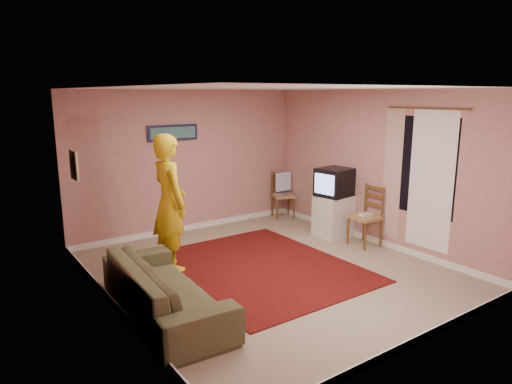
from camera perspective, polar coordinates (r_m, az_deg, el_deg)
ground at (r=6.77m, az=1.62°, el=-9.76°), size 5.00×5.00×0.00m
wall_back at (r=8.50m, az=-8.45°, el=3.76°), size 4.50×0.02×2.60m
wall_front at (r=4.69m, az=20.31°, el=-3.79°), size 4.50×0.02×2.60m
wall_left at (r=5.39m, az=-17.87°, el=-1.60°), size 0.02×5.00×2.60m
wall_right at (r=7.93m, az=14.86°, el=2.87°), size 0.02×5.00×2.60m
ceiling at (r=6.27m, az=1.77°, el=12.84°), size 4.50×5.00×0.02m
baseboard_back at (r=8.76m, az=-8.17°, el=-4.36°), size 4.50×0.02×0.10m
baseboard_front at (r=5.17m, az=19.15°, el=-17.22°), size 4.50×0.02×0.10m
baseboard_left at (r=5.81m, az=-16.95°, el=-13.65°), size 0.02×5.00×0.10m
baseboard_right at (r=8.21m, az=14.34°, el=-5.77°), size 0.02×5.00×0.10m
window at (r=7.36m, az=20.23°, el=3.01°), size 0.01×1.10×1.50m
curtain_sheer at (r=7.30m, az=21.02°, el=1.29°), size 0.01×0.75×2.10m
curtain_floral at (r=7.69m, az=16.65°, el=2.11°), size 0.01×0.35×2.10m
curtain_rod at (r=7.25m, az=20.54°, el=9.79°), size 0.02×1.40×0.02m
picture_back at (r=8.28m, az=-10.34°, el=7.30°), size 0.95×0.04×0.28m
picture_left at (r=6.87m, az=-21.76°, el=3.13°), size 0.04×0.38×0.42m
area_rug at (r=6.87m, az=0.52°, el=-9.34°), size 2.43×3.04×0.02m
tv_cabinet at (r=8.35m, az=9.65°, el=-2.95°), size 0.58×0.53×0.74m
crt_tv at (r=8.21m, az=9.78°, el=1.22°), size 0.65×0.59×0.50m
chair_a at (r=9.44m, az=3.41°, el=0.21°), size 0.53×0.52×0.51m
dvd_player at (r=9.46m, az=3.41°, el=-0.17°), size 0.36×0.28×0.06m
blue_throw at (r=9.41m, az=3.43°, el=1.30°), size 0.36×0.05×0.38m
chair_b at (r=7.86m, az=13.53°, el=-2.18°), size 0.46×0.48×0.55m
game_console at (r=7.88m, az=13.50°, el=-2.75°), size 0.21×0.16×0.04m
sofa at (r=5.49m, az=-11.36°, el=-11.73°), size 1.00×2.27×0.65m
person at (r=6.67m, az=-10.75°, el=-1.31°), size 0.49×0.73×1.99m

